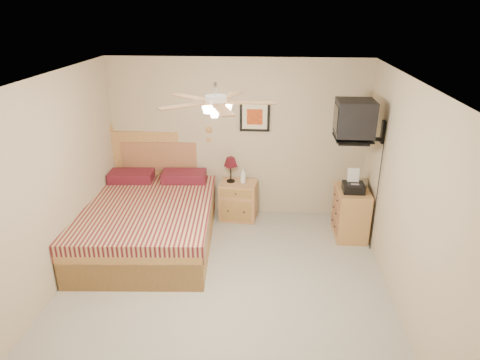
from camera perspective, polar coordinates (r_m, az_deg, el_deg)
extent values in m
plane|color=#9C988D|center=(5.29, -2.38, -15.03)|extent=(4.50, 4.50, 0.00)
cube|color=white|center=(4.26, -2.93, 12.76)|extent=(4.00, 4.50, 0.04)
cube|color=#BFAC8C|center=(6.73, -0.36, 5.47)|extent=(4.00, 0.04, 2.50)
cube|color=#BFAC8C|center=(2.79, -8.52, -22.59)|extent=(4.00, 0.04, 2.50)
cube|color=#BFAC8C|center=(5.25, -24.86, -1.72)|extent=(0.04, 4.50, 2.50)
cube|color=#BFAC8C|center=(4.83, 21.68, -3.24)|extent=(0.04, 4.50, 2.50)
cube|color=#9E683B|center=(6.84, -0.23, -2.71)|extent=(0.60, 0.47, 0.61)
imported|color=white|center=(6.66, 0.44, 0.60)|extent=(0.10, 0.10, 0.24)
cube|color=black|center=(6.59, 1.98, 8.45)|extent=(0.46, 0.04, 0.46)
cube|color=#AE7D34|center=(6.50, 14.57, -4.26)|extent=(0.45, 0.64, 0.75)
imported|color=#B0A68D|center=(6.54, 14.62, -0.39)|extent=(0.23, 0.27, 0.02)
imported|color=gray|center=(6.56, 14.82, -0.14)|extent=(0.26, 0.32, 0.02)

